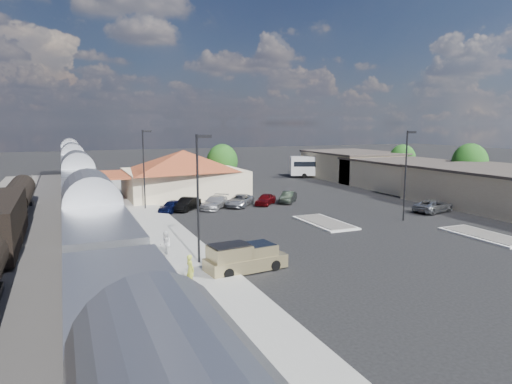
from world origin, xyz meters
name	(u,v)px	position (x,y,z in m)	size (l,w,h in m)	color
ground	(298,231)	(0.00, 0.00, 0.00)	(280.00, 280.00, 0.00)	black
railbed	(47,233)	(-21.00, 8.00, 0.06)	(16.00, 100.00, 0.12)	#4C4944
platform	(153,228)	(-12.00, 6.00, 0.09)	(5.50, 92.00, 0.18)	gray
passenger_train	(79,194)	(-18.00, 11.98, 2.87)	(3.00, 104.00, 5.55)	silver
freight_cars	(1,225)	(-24.00, 3.78, 1.93)	(2.80, 46.00, 4.00)	black
station_depot	(183,173)	(-4.56, 24.00, 3.13)	(18.35, 12.24, 6.20)	beige
buildings_east	(425,176)	(28.00, 14.28, 2.27)	(14.40, 51.40, 4.80)	#C6B28C
traffic_island_south	(324,222)	(4.00, 2.00, 0.10)	(3.30, 7.50, 0.21)	silver
traffic_island_north	(485,235)	(14.00, -8.00, 0.10)	(3.30, 7.50, 0.21)	silver
lamp_plat_s	(199,189)	(-10.90, -6.00, 5.34)	(1.08, 0.25, 9.00)	black
lamp_plat_n	(145,163)	(-10.90, 16.00, 5.34)	(1.08, 0.25, 9.00)	black
lamp_lot	(407,168)	(12.10, 0.00, 5.34)	(1.08, 0.25, 9.00)	black
tree_east_b	(470,162)	(34.00, 12.00, 4.22)	(4.94, 4.94, 6.96)	#382314
tree_east_c	(402,159)	(34.00, 26.00, 3.76)	(4.41, 4.41, 6.21)	#382314
tree_depot	(222,161)	(3.00, 30.00, 4.02)	(4.71, 4.71, 6.63)	#382314
pickup_truck	(246,258)	(-8.50, -8.50, 0.89)	(5.63, 2.60, 1.88)	tan
suv	(434,206)	(18.00, 2.14, 0.71)	(2.36, 5.11, 1.42)	#93979B
coach_bus	(324,165)	(24.00, 35.10, 2.20)	(11.94, 7.02, 3.81)	white
person_a	(190,270)	(-12.69, -10.09, 1.11)	(0.68, 0.44, 1.85)	#B1BB3A
person_b	(165,244)	(-12.81, -3.58, 1.10)	(0.89, 0.69, 1.83)	silver
parked_car_a	(172,206)	(-8.50, 13.65, 0.66)	(1.55, 3.85, 1.31)	#0B123B
parked_car_b	(187,204)	(-6.72, 13.95, 0.72)	(1.53, 4.40, 1.45)	black
parked_car_c	(215,202)	(-3.52, 13.65, 0.72)	(2.02, 4.98, 1.44)	silver
parked_car_d	(240,200)	(-0.32, 13.95, 0.70)	(2.32, 5.03, 1.40)	#919599
parked_car_e	(265,199)	(2.88, 13.65, 0.68)	(1.60, 3.98, 1.35)	maroon
parked_car_f	(288,197)	(6.08, 13.95, 0.68)	(1.44, 4.13, 1.36)	black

